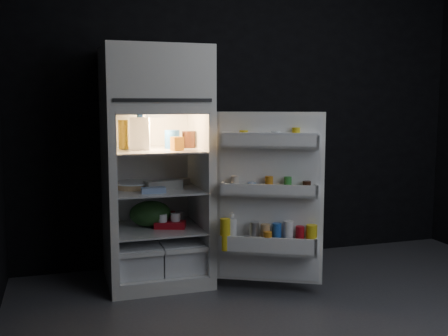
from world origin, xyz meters
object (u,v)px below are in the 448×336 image
object	(u,v)px
fridge_door	(269,201)
yogurt_tray	(170,225)
refrigerator	(155,158)
egg_carton	(163,185)
milk_jug	(140,134)

from	to	relation	value
fridge_door	yogurt_tray	xyz separation A→B (m)	(-0.62, 0.46, -0.23)
refrigerator	yogurt_tray	world-z (taller)	refrigerator
egg_carton	yogurt_tray	bearing A→B (deg)	-2.24
fridge_door	yogurt_tray	distance (m)	0.81
milk_jug	egg_carton	bearing A→B (deg)	-5.33
fridge_door	milk_jug	world-z (taller)	fridge_door
fridge_door	yogurt_tray	world-z (taller)	fridge_door
fridge_door	egg_carton	distance (m)	0.81
refrigerator	egg_carton	xyz separation A→B (m)	(0.04, -0.10, -0.19)
milk_jug	refrigerator	bearing A→B (deg)	33.96
fridge_door	egg_carton	size ratio (longest dim) A/B	4.40
refrigerator	fridge_door	world-z (taller)	refrigerator
milk_jug	yogurt_tray	xyz separation A→B (m)	(0.21, -0.04, -0.69)
fridge_door	milk_jug	bearing A→B (deg)	148.48
milk_jug	egg_carton	world-z (taller)	milk_jug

